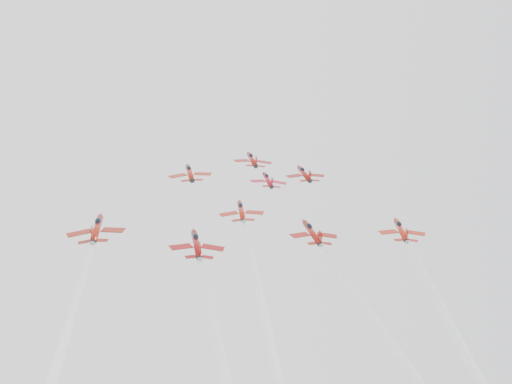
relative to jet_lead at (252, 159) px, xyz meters
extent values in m
cylinder|color=#A1130F|center=(0.00, -0.34, -0.26)|extent=(1.14, 9.72, 5.75)
cone|color=#A1130F|center=(0.00, 5.27, 2.63)|extent=(1.14, 2.54, 2.05)
cone|color=black|center=(0.00, -5.50, -2.92)|extent=(1.14, 1.63, 1.58)
ellipsoid|color=black|center=(0.00, 1.53, 1.29)|extent=(1.03, 2.45, 1.87)
cube|color=#A1130F|center=(-2.79, -1.06, -0.69)|extent=(4.27, 2.83, 0.95)
cube|color=#A1130F|center=(2.79, -1.06, -0.69)|extent=(4.27, 2.83, 0.95)
cube|color=#A1130F|center=(0.00, -4.96, -1.24)|extent=(0.12, 2.60, 2.69)
cube|color=#A1130F|center=(-1.45, -4.58, -2.44)|extent=(2.05, 1.41, 0.55)
cube|color=#A1130F|center=(1.45, -4.58, -2.44)|extent=(2.05, 1.41, 0.55)
cylinder|color=#A6200F|center=(-15.35, -10.62, -5.56)|extent=(1.15, 9.81, 5.81)
cone|color=#A6200F|center=(-15.35, -4.95, -2.64)|extent=(1.15, 2.57, 2.07)
cone|color=black|center=(-15.35, -15.81, -8.24)|extent=(1.15, 1.64, 1.60)
ellipsoid|color=black|center=(-15.35, -8.72, -3.99)|extent=(1.04, 2.47, 1.89)
cube|color=#A6200F|center=(-18.17, -11.33, -5.98)|extent=(4.31, 2.86, 0.95)
cube|color=#A6200F|center=(-12.53, -11.33, -5.98)|extent=(4.31, 2.86, 0.95)
cube|color=#A6200F|center=(-15.35, -15.27, -6.55)|extent=(0.13, 2.63, 2.72)
cube|color=#A6200F|center=(-16.82, -14.89, -7.76)|extent=(2.07, 1.42, 0.55)
cube|color=#A6200F|center=(-13.89, -14.89, -7.76)|extent=(2.07, 1.42, 0.55)
cylinder|color=#AF1023|center=(2.02, -14.20, -7.40)|extent=(0.98, 8.33, 4.93)
cone|color=#AF1023|center=(2.02, -9.39, -4.92)|extent=(0.98, 2.18, 1.76)
cone|color=black|center=(2.02, -18.61, -9.68)|extent=(0.98, 1.39, 1.35)
ellipsoid|color=black|center=(2.02, -12.59, -6.07)|extent=(0.89, 2.10, 1.60)
cube|color=#AF1023|center=(-0.37, -14.81, -7.77)|extent=(3.66, 2.43, 0.81)
cube|color=#AF1023|center=(4.42, -14.81, -7.77)|extent=(3.66, 2.43, 0.81)
cube|color=#AF1023|center=(2.02, -18.15, -8.24)|extent=(0.11, 2.23, 2.31)
cube|color=#AF1023|center=(0.78, -17.82, -9.27)|extent=(1.75, 1.21, 0.47)
cube|color=#AF1023|center=(3.26, -17.82, -9.27)|extent=(1.75, 1.21, 0.47)
cylinder|color=maroon|center=(11.26, -9.79, -5.13)|extent=(1.08, 9.22, 5.46)
cone|color=maroon|center=(11.26, -4.47, -2.38)|extent=(1.08, 2.42, 1.95)
cone|color=black|center=(11.26, -14.68, -7.65)|extent=(1.08, 1.54, 1.50)
ellipsoid|color=black|center=(11.26, -8.01, -3.66)|extent=(0.98, 2.33, 1.78)
cube|color=maroon|center=(8.61, -10.47, -5.53)|extent=(4.05, 2.69, 0.90)
cube|color=maroon|center=(13.91, -10.47, -5.53)|extent=(4.05, 2.69, 0.90)
cube|color=maroon|center=(11.26, -14.17, -6.06)|extent=(0.12, 2.47, 2.56)
cube|color=maroon|center=(9.88, -13.80, -7.20)|extent=(1.94, 1.34, 0.52)
cube|color=maroon|center=(12.63, -13.80, -7.20)|extent=(1.94, 1.34, 0.52)
cylinder|color=#AD2010|center=(-5.46, -30.90, -16.01)|extent=(1.01, 8.59, 5.09)
cone|color=#AD2010|center=(-5.46, -25.93, -13.45)|extent=(1.01, 2.25, 1.82)
cone|color=black|center=(-5.46, -35.45, -18.36)|extent=(1.01, 1.44, 1.40)
ellipsoid|color=black|center=(-5.46, -29.24, -14.64)|extent=(0.92, 2.17, 1.65)
cube|color=#AD2010|center=(-7.93, -31.53, -16.39)|extent=(3.77, 2.51, 0.84)
cube|color=#AD2010|center=(-2.99, -31.53, -16.39)|extent=(3.77, 2.51, 0.84)
cube|color=#AD2010|center=(-5.46, -34.98, -16.88)|extent=(0.11, 2.30, 2.38)
cube|color=#AD2010|center=(-6.74, -34.64, -17.94)|extent=(1.81, 1.24, 0.48)
cube|color=#AD2010|center=(-4.18, -34.64, -17.94)|extent=(1.81, 1.24, 0.48)
cylinder|color=white|center=(-5.46, -72.38, -37.39)|extent=(1.28, 73.79, 38.87)
cylinder|color=maroon|center=(-31.07, -38.84, -20.11)|extent=(1.16, 9.87, 5.84)
cone|color=maroon|center=(-31.07, -33.15, -17.17)|extent=(1.16, 2.58, 2.09)
cone|color=black|center=(-31.07, -44.07, -22.80)|extent=(1.16, 1.65, 1.60)
ellipsoid|color=black|center=(-31.07, -36.94, -18.53)|extent=(1.05, 2.49, 1.90)
cube|color=maroon|center=(-33.91, -39.57, -20.54)|extent=(4.33, 2.88, 0.96)
cube|color=maroon|center=(-28.24, -39.57, -20.54)|extent=(4.33, 2.88, 0.96)
cube|color=maroon|center=(-31.07, -43.53, -21.10)|extent=(0.13, 2.64, 2.73)
cube|color=maroon|center=(-32.54, -43.14, -22.32)|extent=(2.08, 1.43, 0.56)
cube|color=maroon|center=(-29.60, -43.14, -22.32)|extent=(2.08, 1.43, 0.56)
cylinder|color=maroon|center=(-14.07, -44.22, -22.88)|extent=(1.07, 9.13, 5.40)
cone|color=maroon|center=(-14.07, -38.95, -20.16)|extent=(1.07, 2.39, 1.93)
cone|color=black|center=(-14.07, -49.06, -25.37)|extent=(1.07, 1.53, 1.48)
ellipsoid|color=black|center=(-14.07, -42.46, -21.42)|extent=(0.97, 2.30, 1.76)
cube|color=maroon|center=(-16.69, -44.89, -23.28)|extent=(4.01, 2.66, 0.89)
cube|color=maroon|center=(-11.44, -44.89, -23.28)|extent=(4.01, 2.66, 0.89)
cube|color=maroon|center=(-14.07, -48.56, -23.80)|extent=(0.12, 2.45, 2.53)
cube|color=maroon|center=(-15.43, -48.19, -24.93)|extent=(1.92, 1.32, 0.51)
cube|color=maroon|center=(-12.71, -48.19, -24.93)|extent=(1.92, 1.32, 0.51)
cylinder|color=maroon|center=(6.37, -39.76, -20.58)|extent=(1.02, 8.67, 5.13)
cone|color=maroon|center=(6.37, -34.75, -18.00)|extent=(1.02, 2.27, 1.83)
cone|color=black|center=(6.37, -44.36, -22.95)|extent=(1.02, 1.45, 1.41)
ellipsoid|color=black|center=(6.37, -38.08, -19.20)|extent=(0.92, 2.19, 1.67)
cube|color=maroon|center=(3.88, -40.40, -20.96)|extent=(3.81, 2.53, 0.84)
cube|color=maroon|center=(8.87, -40.40, -20.96)|extent=(3.81, 2.53, 0.84)
cube|color=maroon|center=(6.37, -43.88, -21.46)|extent=(0.11, 2.32, 2.40)
cube|color=maroon|center=(5.08, -43.54, -22.53)|extent=(1.83, 1.26, 0.49)
cube|color=maroon|center=(7.67, -43.54, -22.53)|extent=(1.83, 1.26, 0.49)
cylinder|color=#B22211|center=(23.21, -38.50, -19.93)|extent=(0.99, 8.48, 5.02)
cone|color=#B22211|center=(23.21, -33.61, -17.41)|extent=(0.99, 2.22, 1.79)
cone|color=black|center=(23.21, -43.00, -22.25)|extent=(0.99, 1.42, 1.38)
ellipsoid|color=black|center=(23.21, -36.86, -18.58)|extent=(0.90, 2.14, 1.63)
cube|color=#B22211|center=(20.77, -39.12, -20.30)|extent=(3.72, 2.47, 0.83)
cube|color=#B22211|center=(25.65, -39.12, -20.30)|extent=(3.72, 2.47, 0.83)
cube|color=#B22211|center=(23.21, -42.53, -20.79)|extent=(0.11, 2.27, 2.35)
cube|color=#B22211|center=(21.95, -42.19, -21.84)|extent=(1.79, 1.23, 0.48)
cube|color=#B22211|center=(24.47, -42.19, -21.84)|extent=(1.79, 1.23, 0.48)
camera|label=1|loc=(-15.34, -138.87, -26.24)|focal=40.00mm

